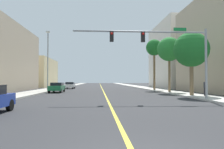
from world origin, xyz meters
TOP-DOWN VIEW (x-y plane):
  - ground at (0.00, 42.00)m, footprint 192.00×192.00m
  - sidewalk_left at (-9.52, 42.00)m, footprint 3.16×168.00m
  - sidewalk_right at (9.52, 42.00)m, footprint 3.16×168.00m
  - lane_marking_center at (0.00, 42.00)m, footprint 0.16×144.00m
  - building_left_far at (-20.06, 52.94)m, footprint 14.14×16.37m
  - building_right_far at (18.01, 44.46)m, footprint 10.04×17.99m
  - traffic_signal_mast at (4.70, 13.32)m, footprint 11.32×0.36m
  - street_lamp at (-8.44, 28.59)m, footprint 0.56×0.28m
  - palm_near at (8.99, 17.64)m, footprint 3.68×3.68m
  - palm_mid at (8.97, 24.60)m, footprint 3.30×3.30m
  - palm_far at (8.72, 31.57)m, footprint 2.76×2.76m
  - car_green at (-6.63, 26.43)m, footprint 1.81×4.51m
  - car_white at (-6.60, 39.97)m, footprint 1.82×4.03m
  - pedestrian at (10.02, 16.71)m, footprint 0.38×0.38m

SIDE VIEW (x-z plane):
  - ground at x=0.00m, z-range 0.00..0.00m
  - lane_marking_center at x=0.00m, z-range 0.00..0.01m
  - sidewalk_left at x=-9.52m, z-range 0.00..0.15m
  - sidewalk_right at x=9.52m, z-range 0.00..0.15m
  - car_white at x=-6.60m, z-range 0.04..1.40m
  - car_green at x=-6.63m, z-range 0.04..1.43m
  - pedestrian at x=10.02m, z-range 0.14..1.73m
  - building_left_far at x=-20.06m, z-range 0.00..7.35m
  - traffic_signal_mast at x=4.70m, z-range 1.65..7.65m
  - palm_near at x=8.99m, z-range 1.59..8.24m
  - street_lamp at x=-8.44m, z-range 0.58..9.62m
  - palm_mid at x=8.97m, z-range 2.19..9.70m
  - palm_far at x=8.72m, z-range 2.89..11.44m
  - building_right_far at x=18.01m, z-range 0.00..14.73m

